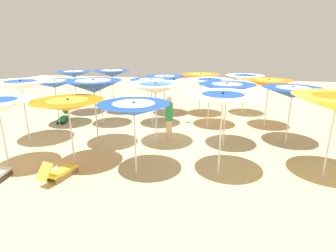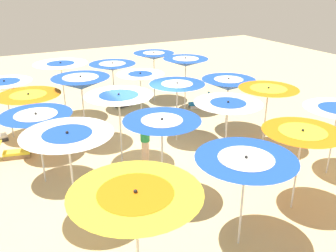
# 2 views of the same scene
# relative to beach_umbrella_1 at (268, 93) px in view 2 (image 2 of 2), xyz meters

# --- Properties ---
(ground) EXTENTS (40.40, 40.40, 0.04)m
(ground) POSITION_rel_beach_umbrella_1_xyz_m (3.78, -1.47, -2.11)
(ground) COLOR #D1B57F
(beach_umbrella_1) EXTENTS (2.02, 2.02, 2.30)m
(beach_umbrella_1) POSITION_rel_beach_umbrella_1_xyz_m (0.00, 0.00, 0.00)
(beach_umbrella_1) COLOR silver
(beach_umbrella_1) RESTS_ON ground
(beach_umbrella_2) EXTENTS (2.05, 2.05, 2.19)m
(beach_umbrella_2) POSITION_rel_beach_umbrella_1_xyz_m (0.24, -1.90, -0.17)
(beach_umbrella_2) COLOR silver
(beach_umbrella_2) RESTS_ON ground
(beach_umbrella_3) EXTENTS (1.99, 1.99, 2.45)m
(beach_umbrella_3) POSITION_rel_beach_umbrella_1_xyz_m (0.45, -4.78, 0.13)
(beach_umbrella_3) COLOR silver
(beach_umbrella_3) RESTS_ON ground
(beach_umbrella_4) EXTENTS (1.94, 1.94, 2.43)m
(beach_umbrella_4) POSITION_rel_beach_umbrella_1_xyz_m (1.09, -6.67, 0.12)
(beach_umbrella_4) COLOR silver
(beach_umbrella_4) RESTS_ON ground
(beach_umbrella_5) EXTENTS (1.98, 1.98, 2.28)m
(beach_umbrella_5) POSITION_rel_beach_umbrella_1_xyz_m (1.73, 3.15, -0.05)
(beach_umbrella_5) COLOR silver
(beach_umbrella_5) RESTS_ON ground
(beach_umbrella_6) EXTENTS (2.06, 2.06, 2.30)m
(beach_umbrella_6) POSITION_rel_beach_umbrella_1_xyz_m (2.08, 0.57, -0.01)
(beach_umbrella_6) COLOR silver
(beach_umbrella_6) RESTS_ON ground
(beach_umbrella_7) EXTENTS (2.00, 2.00, 2.26)m
(beach_umbrella_7) POSITION_rel_beach_umbrella_1_xyz_m (2.38, -2.06, -0.04)
(beach_umbrella_7) COLOR silver
(beach_umbrella_7) RESTS_ON ground
(beach_umbrella_8) EXTENTS (1.96, 1.96, 2.14)m
(beach_umbrella_8) POSITION_rel_beach_umbrella_1_xyz_m (2.79, -4.39, -0.16)
(beach_umbrella_8) COLOR silver
(beach_umbrella_8) RESTS_ON ground
(beach_umbrella_9) EXTENTS (2.08, 2.08, 2.20)m
(beach_umbrella_9) POSITION_rel_beach_umbrella_1_xyz_m (3.26, -6.41, -0.11)
(beach_umbrella_9) COLOR silver
(beach_umbrella_9) RESTS_ON ground
(beach_umbrella_10) EXTENTS (2.16, 2.16, 2.29)m
(beach_umbrella_10) POSITION_rel_beach_umbrella_1_xyz_m (3.87, 3.64, -0.05)
(beach_umbrella_10) COLOR silver
(beach_umbrella_10) RESTS_ON ground
(beach_umbrella_11) EXTENTS (2.00, 2.00, 2.46)m
(beach_umbrella_11) POSITION_rel_beach_umbrella_1_xyz_m (4.65, 1.28, 0.15)
(beach_umbrella_11) COLOR silver
(beach_umbrella_11) RESTS_ON ground
(beach_umbrella_12) EXTENTS (2.11, 2.11, 2.44)m
(beach_umbrella_12) POSITION_rel_beach_umbrella_1_xyz_m (4.87, -1.24, 0.10)
(beach_umbrella_12) COLOR silver
(beach_umbrella_12) RESTS_ON ground
(beach_umbrella_13) EXTENTS (2.02, 2.02, 2.57)m
(beach_umbrella_13) POSITION_rel_beach_umbrella_1_xyz_m (5.47, -3.35, 0.21)
(beach_umbrella_13) COLOR silver
(beach_umbrella_13) RESTS_ON ground
(beach_umbrella_14) EXTENTS (2.21, 2.21, 2.48)m
(beach_umbrella_14) POSITION_rel_beach_umbrella_1_xyz_m (5.53, -6.25, 0.18)
(beach_umbrella_14) COLOR silver
(beach_umbrella_14) RESTS_ON ground
(beach_umbrella_15) EXTENTS (2.28, 2.28, 2.50)m
(beach_umbrella_15) POSITION_rel_beach_umbrella_1_xyz_m (6.54, 4.08, 0.14)
(beach_umbrella_15) COLOR silver
(beach_umbrella_15) RESTS_ON ground
(beach_umbrella_16) EXTENTS (2.11, 2.11, 2.50)m
(beach_umbrella_16) POSITION_rel_beach_umbrella_1_xyz_m (6.98, 1.13, 0.20)
(beach_umbrella_16) COLOR silver
(beach_umbrella_16) RESTS_ON ground
(beach_umbrella_17) EXTENTS (2.01, 2.01, 2.23)m
(beach_umbrella_17) POSITION_rel_beach_umbrella_1_xyz_m (7.33, -1.25, -0.09)
(beach_umbrella_17) COLOR silver
(beach_umbrella_17) RESTS_ON ground
(beach_umbrella_18) EXTENTS (2.10, 2.10, 2.21)m
(beach_umbrella_18) POSITION_rel_beach_umbrella_1_xyz_m (7.24, -3.31, -0.09)
(beach_umbrella_18) COLOR silver
(beach_umbrella_18) RESTS_ON ground
(beach_umbrella_19) EXTENTS (1.95, 1.95, 2.26)m
(beach_umbrella_19) POSITION_rel_beach_umbrella_1_xyz_m (7.81, -5.19, -0.06)
(beach_umbrella_19) COLOR silver
(beach_umbrella_19) RESTS_ON ground
(lounger_1) EXTENTS (1.28, 0.63, 0.65)m
(lounger_1) POSITION_rel_beach_umbrella_1_xyz_m (8.00, -3.34, -1.87)
(lounger_1) COLOR olive
(lounger_1) RESTS_ON ground
(lounger_2) EXTENTS (1.34, 0.67, 0.60)m
(lounger_2) POSITION_rel_beach_umbrella_1_xyz_m (2.61, -6.61, -1.89)
(lounger_2) COLOR #333338
(lounger_2) RESTS_ON ground
(lounger_3) EXTENTS (1.34, 0.56, 0.68)m
(lounger_3) POSITION_rel_beach_umbrella_1_xyz_m (-0.45, -4.79, -1.88)
(lounger_3) COLOR silver
(lounger_3) RESTS_ON ground
(beachgoer_0) EXTENTS (0.30, 0.30, 1.77)m
(beachgoer_0) POSITION_rel_beach_umbrella_1_xyz_m (4.18, -0.88, -1.15)
(beachgoer_0) COLOR beige
(beachgoer_0) RESTS_ON ground
(beach_ball) EXTENTS (0.28, 0.28, 0.28)m
(beach_ball) POSITION_rel_beach_umbrella_1_xyz_m (1.57, -0.45, -1.95)
(beach_ball) COLOR white
(beach_ball) RESTS_ON ground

